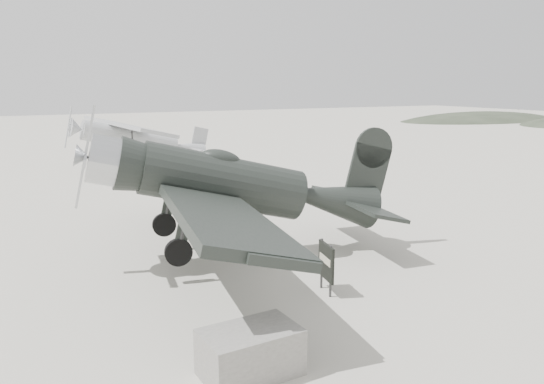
{
  "coord_description": "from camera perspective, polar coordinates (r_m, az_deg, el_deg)",
  "views": [
    {
      "loc": [
        -9.42,
        -12.22,
        5.0
      ],
      "look_at": [
        -1.65,
        2.9,
        1.5
      ],
      "focal_mm": 35.0,
      "sensor_mm": 36.0,
      "label": 1
    }
  ],
  "objects": [
    {
      "name": "ground",
      "position": [
        16.21,
        9.99,
        -6.51
      ],
      "size": [
        160.0,
        160.0,
        0.0
      ],
      "primitive_type": "plane",
      "color": "#A29D8F",
      "rests_on": "ground"
    },
    {
      "name": "hill_northeast",
      "position": [
        79.26,
        21.65,
        7.21
      ],
      "size": [
        32.0,
        16.0,
        5.2
      ],
      "primitive_type": "ellipsoid",
      "color": "#2B3426",
      "rests_on": "ground"
    },
    {
      "name": "lowwing_monoplane",
      "position": [
        15.06,
        -3.74,
        0.7
      ],
      "size": [
        9.08,
        12.65,
        4.06
      ],
      "rotation": [
        0.0,
        0.24,
        -0.15
      ],
      "color": "black",
      "rests_on": "ground"
    },
    {
      "name": "highwing_monoplane",
      "position": [
        31.9,
        -14.44,
        5.99
      ],
      "size": [
        8.26,
        11.63,
        3.3
      ],
      "rotation": [
        0.0,
        0.23,
        0.08
      ],
      "color": "#9EA1A3",
      "rests_on": "ground"
    },
    {
      "name": "equipment_block",
      "position": [
        9.61,
        -2.35,
        -16.83
      ],
      "size": [
        1.73,
        1.14,
        0.84
      ],
      "primitive_type": "cube",
      "rotation": [
        0.0,
        0.0,
        0.05
      ],
      "color": "slate",
      "rests_on": "ground"
    },
    {
      "name": "sign_board",
      "position": [
        12.94,
        5.85,
        -7.55
      ],
      "size": [
        0.23,
        0.88,
        1.27
      ],
      "rotation": [
        0.0,
        0.0,
        -0.19
      ],
      "color": "#333333",
      "rests_on": "ground"
    }
  ]
}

